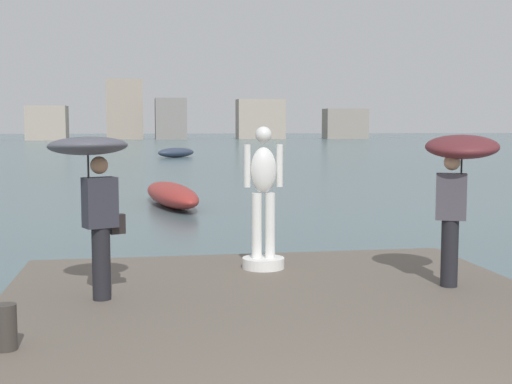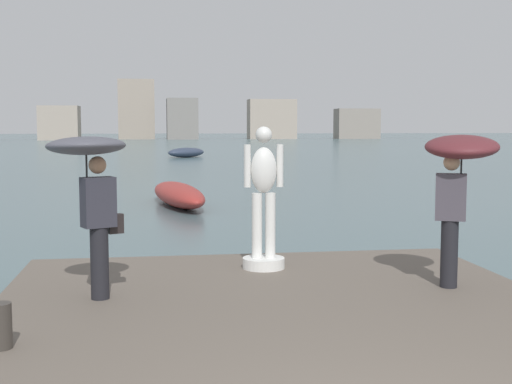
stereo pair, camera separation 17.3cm
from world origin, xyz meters
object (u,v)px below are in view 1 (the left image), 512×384
Objects in this scene: mooring_bollard at (6,327)px; onlooker_right at (459,168)px; onlooker_left at (93,175)px; statue_white_figure at (263,208)px; boat_mid at (176,153)px; boat_leftward at (171,195)px.

onlooker_right is at bearing 17.87° from mooring_bollard.
onlooker_left is 4.60m from onlooker_right.
statue_white_figure is 1.05× the size of onlooker_left.
boat_mid is (3.98, 48.71, -0.23)m from mooring_bollard.
onlooker_left is at bearing -147.30° from statue_white_figure.
onlooker_right is at bearing -76.68° from boat_leftward.
boat_mid is (3.28, 46.95, -1.52)m from onlooker_left.
mooring_bollard is 0.12× the size of boat_mid.
statue_white_figure is 0.56× the size of boat_mid.
onlooker_right reaches higher than mooring_bollard.
boat_leftward is (2.17, 14.93, -0.26)m from mooring_bollard.
boat_mid is at bearing 85.33° from mooring_bollard.
statue_white_figure reaches higher than boat_leftward.
mooring_bollard is at bearing -132.89° from statue_white_figure.
mooring_bollard reaches higher than boat_mid.
onlooker_right is (2.28, -1.54, 0.66)m from statue_white_figure.
statue_white_figure reaches higher than boat_mid.
boat_leftward is (-0.85, 11.68, -0.93)m from statue_white_figure.
onlooker_right is (4.60, -0.05, 0.04)m from onlooker_left.
statue_white_figure is at bearing 145.88° from onlooker_right.
onlooker_right is 13.68m from boat_leftward.
onlooker_left reaches higher than boat_mid.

